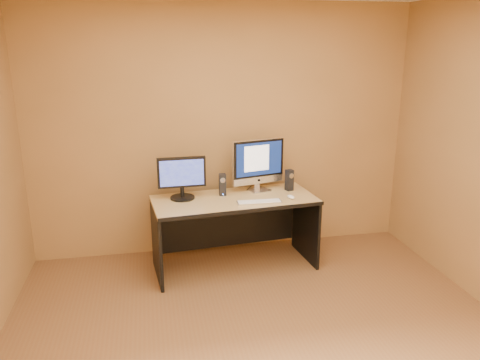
{
  "coord_description": "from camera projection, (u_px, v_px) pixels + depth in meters",
  "views": [
    {
      "loc": [
        -0.78,
        -2.78,
        2.18
      ],
      "look_at": [
        0.05,
        1.37,
        0.94
      ],
      "focal_mm": 35.0,
      "sensor_mm": 36.0,
      "label": 1
    }
  ],
  "objects": [
    {
      "name": "floor",
      "position": [
        270.0,
        358.0,
        3.37
      ],
      "size": [
        4.0,
        4.0,
        0.0
      ],
      "primitive_type": "plane",
      "color": "brown",
      "rests_on": "ground"
    },
    {
      "name": "walls",
      "position": [
        274.0,
        186.0,
        3.01
      ],
      "size": [
        4.0,
        4.0,
        2.6
      ],
      "primitive_type": null,
      "color": "olive",
      "rests_on": "ground"
    },
    {
      "name": "desk",
      "position": [
        235.0,
        233.0,
        4.66
      ],
      "size": [
        1.63,
        0.84,
        0.73
      ],
      "primitive_type": null,
      "rotation": [
        0.0,
        0.0,
        0.09
      ],
      "color": "tan",
      "rests_on": "ground"
    },
    {
      "name": "imac",
      "position": [
        259.0,
        165.0,
        4.72
      ],
      "size": [
        0.59,
        0.33,
        0.54
      ],
      "primitive_type": null,
      "rotation": [
        0.0,
        0.0,
        0.24
      ],
      "color": "silver",
      "rests_on": "desk"
    },
    {
      "name": "second_monitor",
      "position": [
        182.0,
        178.0,
        4.49
      ],
      "size": [
        0.48,
        0.25,
        0.41
      ],
      "primitive_type": null,
      "rotation": [
        0.0,
        0.0,
        0.04
      ],
      "color": "black",
      "rests_on": "desk"
    },
    {
      "name": "speaker_left",
      "position": [
        222.0,
        185.0,
        4.63
      ],
      "size": [
        0.07,
        0.07,
        0.22
      ],
      "primitive_type": null,
      "rotation": [
        0.0,
        0.0,
        -0.05
      ],
      "color": "black",
      "rests_on": "desk"
    },
    {
      "name": "speaker_right",
      "position": [
        289.0,
        180.0,
        4.78
      ],
      "size": [
        0.08,
        0.09,
        0.22
      ],
      "primitive_type": null,
      "rotation": [
        0.0,
        0.0,
        0.29
      ],
      "color": "black",
      "rests_on": "desk"
    },
    {
      "name": "keyboard",
      "position": [
        259.0,
        202.0,
        4.43
      ],
      "size": [
        0.43,
        0.13,
        0.02
      ],
      "primitive_type": "cube",
      "rotation": [
        0.0,
        0.0,
        -0.03
      ],
      "color": "silver",
      "rests_on": "desk"
    },
    {
      "name": "mouse",
      "position": [
        291.0,
        197.0,
        4.55
      ],
      "size": [
        0.08,
        0.11,
        0.04
      ],
      "primitive_type": "ellipsoid",
      "rotation": [
        0.0,
        0.0,
        0.26
      ],
      "color": "white",
      "rests_on": "desk"
    },
    {
      "name": "cable_a",
      "position": [
        264.0,
        188.0,
        4.88
      ],
      "size": [
        0.12,
        0.19,
        0.01
      ],
      "primitive_type": "cylinder",
      "rotation": [
        1.57,
        0.0,
        0.55
      ],
      "color": "black",
      "rests_on": "desk"
    },
    {
      "name": "cable_b",
      "position": [
        249.0,
        188.0,
        4.88
      ],
      "size": [
        0.09,
        0.16,
        0.01
      ],
      "primitive_type": "cylinder",
      "rotation": [
        1.57,
        0.0,
        -0.52
      ],
      "color": "black",
      "rests_on": "desk"
    }
  ]
}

